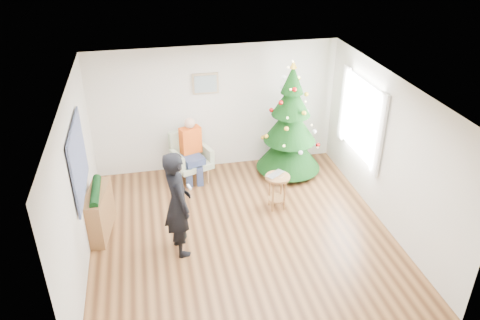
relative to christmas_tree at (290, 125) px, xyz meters
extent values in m
plane|color=brown|center=(-1.40, -1.88, -1.07)|extent=(5.00, 5.00, 0.00)
plane|color=white|center=(-1.40, -1.88, 1.53)|extent=(5.00, 5.00, 0.00)
plane|color=silver|center=(-1.40, 0.62, 0.23)|extent=(5.00, 0.00, 5.00)
plane|color=silver|center=(-1.40, -4.38, 0.23)|extent=(5.00, 0.00, 5.00)
plane|color=silver|center=(-3.90, -1.88, 0.23)|extent=(0.00, 5.00, 5.00)
plane|color=silver|center=(1.10, -1.88, 0.23)|extent=(0.00, 5.00, 5.00)
cube|color=white|center=(1.07, -0.88, 0.43)|extent=(0.04, 1.30, 1.40)
cube|color=white|center=(1.04, -1.63, 0.43)|extent=(0.05, 0.25, 1.50)
cube|color=white|center=(1.04, -0.13, 0.43)|extent=(0.05, 0.25, 1.50)
cylinder|color=#3F2816|center=(0.00, 0.00, -0.92)|extent=(0.10, 0.10, 0.30)
cone|color=black|center=(0.00, 0.00, -0.52)|extent=(1.32, 1.32, 0.86)
cone|color=black|center=(0.00, 0.00, 0.04)|extent=(1.05, 1.05, 0.76)
cone|color=black|center=(0.00, 0.00, 0.55)|extent=(0.77, 0.77, 0.66)
cone|color=black|center=(0.00, 0.00, 0.96)|extent=(0.45, 0.45, 0.56)
cone|color=gold|center=(0.00, 0.00, 1.24)|extent=(0.14, 0.14, 0.14)
cylinder|color=brown|center=(-0.60, -1.24, -0.42)|extent=(0.45, 0.45, 0.04)
cylinder|color=brown|center=(-0.60, -1.24, -0.87)|extent=(0.33, 0.33, 0.02)
imported|color=silver|center=(-0.60, -1.24, -0.39)|extent=(0.44, 0.41, 0.03)
cube|color=#9EAC8B|center=(-1.98, 0.12, -0.72)|extent=(0.85, 0.82, 0.12)
cube|color=#9EAC8B|center=(-2.08, 0.40, -0.38)|extent=(0.68, 0.34, 0.60)
cube|color=#9EAC8B|center=(-2.29, 0.02, -0.56)|extent=(0.27, 0.54, 0.30)
cube|color=#9EAC8B|center=(-1.68, 0.23, -0.56)|extent=(0.27, 0.54, 0.30)
cube|color=navy|center=(-1.98, 0.05, -0.59)|extent=(0.50, 0.52, 0.14)
cube|color=#D24E13|center=(-1.98, 0.26, -0.26)|extent=(0.46, 0.34, 0.55)
sphere|color=tan|center=(-1.98, 0.24, 0.12)|extent=(0.21, 0.21, 0.21)
imported|color=black|center=(-2.45, -2.08, -0.18)|extent=(0.56, 0.73, 1.78)
cube|color=white|center=(-2.26, -2.11, 0.11)|extent=(0.06, 0.13, 0.04)
cube|color=brown|center=(-3.73, -1.33, -0.67)|extent=(0.45, 1.03, 0.80)
cylinder|color=black|center=(-3.73, -1.33, -0.25)|extent=(0.14, 0.90, 0.14)
cube|color=black|center=(-3.86, -1.58, 0.48)|extent=(0.03, 1.50, 1.15)
cube|color=tan|center=(-1.60, 0.59, 0.78)|extent=(0.52, 0.03, 0.42)
cube|color=gray|center=(-1.60, 0.57, 0.78)|extent=(0.44, 0.02, 0.34)
camera|label=1|loc=(-2.76, -8.14, 3.85)|focal=35.00mm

